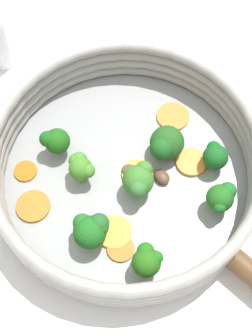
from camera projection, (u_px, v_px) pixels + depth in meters
name	position (u px, v px, depth m)	size (l,w,h in m)	color
ground_plane	(126.00, 178.00, 0.63)	(4.00, 4.00, 0.00)	silver
skillet	(126.00, 176.00, 0.63)	(0.34, 0.34, 0.02)	#939699
skillet_rim_wall	(126.00, 162.00, 0.59)	(0.35, 0.35, 0.06)	#9A9994
skillet_rivet_left	(198.00, 275.00, 0.56)	(0.01, 0.01, 0.01)	#969295
skillet_rivet_right	(240.00, 227.00, 0.58)	(0.01, 0.01, 0.01)	#949298
carrot_slice_0	(191.00, 162.00, 0.63)	(0.04, 0.04, 0.01)	orange
carrot_slice_1	(33.00, 206.00, 0.60)	(0.04, 0.04, 0.00)	orange
carrot_slice_2	(26.00, 171.00, 0.62)	(0.03, 0.03, 0.00)	orange
carrot_slice_3	(137.00, 176.00, 0.62)	(0.04, 0.04, 0.01)	#F99933
carrot_slice_4	(173.00, 117.00, 0.66)	(0.05, 0.05, 0.00)	orange
carrot_slice_5	(118.00, 233.00, 0.58)	(0.04, 0.04, 0.00)	#F99837
carrot_slice_6	(121.00, 248.00, 0.57)	(0.03, 0.03, 0.00)	orange
broccoli_floret_0	(147.00, 261.00, 0.54)	(0.04, 0.04, 0.05)	#83A866
broccoli_floret_1	(91.00, 230.00, 0.55)	(0.04, 0.04, 0.05)	#81B56D
broccoli_floret_2	(139.00, 180.00, 0.58)	(0.04, 0.05, 0.05)	#7E9451
broccoli_floret_3	(55.00, 141.00, 0.61)	(0.04, 0.03, 0.04)	#77995E
broccoli_floret_4	(165.00, 145.00, 0.61)	(0.05, 0.05, 0.05)	#7DAB61
broccoli_floret_5	(215.00, 155.00, 0.60)	(0.03, 0.04, 0.04)	#7A9B4E
broccoli_floret_6	(81.00, 167.00, 0.59)	(0.04, 0.04, 0.04)	olive
broccoli_floret_7	(221.00, 198.00, 0.57)	(0.04, 0.04, 0.05)	#80A470
mushroom_piece_0	(131.00, 173.00, 0.61)	(0.03, 0.02, 0.01)	brown
mushroom_piece_1	(162.00, 177.00, 0.61)	(0.02, 0.02, 0.01)	brown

